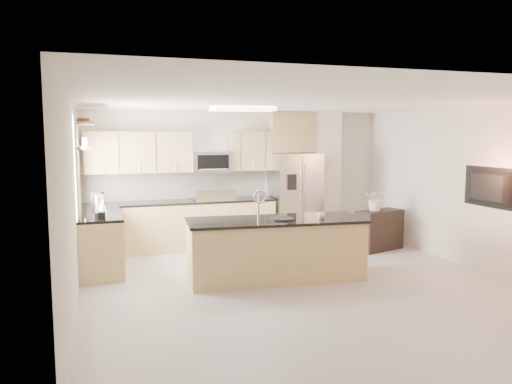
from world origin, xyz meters
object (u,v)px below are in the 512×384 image
object	(u,v)px
cup	(321,215)
island	(276,249)
refrigerator	(295,198)
credenza	(379,230)
blender	(100,209)
kettle	(103,207)
flower_vase	(376,193)
range	(213,223)
coffee_maker	(98,202)
microwave	(211,162)
platter	(282,219)
bowl	(84,120)
television	(486,188)

from	to	relation	value
cup	island	bearing A→B (deg)	165.83
refrigerator	credenza	world-z (taller)	refrigerator
credenza	blender	bearing A→B (deg)	168.85
kettle	flower_vase	bearing A→B (deg)	-0.68
range	blender	distance (m)	2.72
island	coffee_maker	bearing A→B (deg)	154.15
range	microwave	distance (m)	1.16
refrigerator	coffee_maker	distance (m)	3.84
platter	bowl	size ratio (longest dim) A/B	1.01
refrigerator	platter	world-z (taller)	refrigerator
blender	kettle	world-z (taller)	blender
blender	flower_vase	xyz separation A→B (m)	(4.89, 0.48, 0.00)
kettle	coffee_maker	bearing A→B (deg)	103.21
television	blender	bearing A→B (deg)	75.32
flower_vase	range	bearing A→B (deg)	157.21
platter	blender	size ratio (longest dim) A/B	1.04
cup	bowl	size ratio (longest dim) A/B	0.31
range	cup	xyz separation A→B (m)	(1.06, -2.51, 0.48)
flower_vase	coffee_maker	bearing A→B (deg)	175.86
coffee_maker	flower_vase	distance (m)	4.92
platter	coffee_maker	xyz separation A→B (m)	(-2.57, 1.59, 0.15)
island	flower_vase	size ratio (longest dim) A/B	4.00
range	coffee_maker	distance (m)	2.33
microwave	island	xyz separation A→B (m)	(0.40, -2.47, -1.17)
bowl	television	bearing A→B (deg)	-21.75
range	refrigerator	distance (m)	1.71
island	refrigerator	bearing A→B (deg)	66.67
range	blender	world-z (taller)	blender
kettle	credenza	bearing A→B (deg)	-0.59
refrigerator	coffee_maker	xyz separation A→B (m)	(-3.75, -0.78, 0.18)
island	television	xyz separation A→B (m)	(3.11, -0.78, 0.89)
microwave	bowl	distance (m)	2.55
kettle	coffee_maker	size ratio (longest dim) A/B	0.78
range	platter	xyz separation A→B (m)	(0.47, -2.42, 0.44)
range	flower_vase	world-z (taller)	flower_vase
range	island	bearing A→B (deg)	-80.34
range	island	xyz separation A→B (m)	(0.40, -2.34, -0.02)
television	range	bearing A→B (deg)	48.36
island	coffee_maker	xyz separation A→B (m)	(-2.49, 1.52, 0.61)
blender	platter	bearing A→B (deg)	-16.59
flower_vase	television	size ratio (longest dim) A/B	0.63
refrigerator	credenza	size ratio (longest dim) A/B	1.91
credenza	kettle	bearing A→B (deg)	162.73
refrigerator	coffee_maker	bearing A→B (deg)	-168.26
range	blender	xyz separation A→B (m)	(-2.07, -1.66, 0.60)
bowl	television	world-z (taller)	bowl
credenza	cup	xyz separation A→B (m)	(-1.84, -1.33, 0.58)
island	kettle	xyz separation A→B (m)	(-2.42, 1.22, 0.57)
kettle	island	bearing A→B (deg)	-26.68
range	bowl	size ratio (longest dim) A/B	3.05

